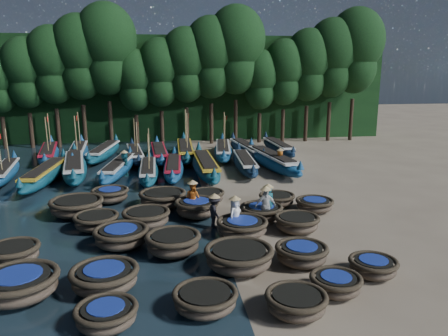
{
  "coord_description": "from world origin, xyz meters",
  "views": [
    {
      "loc": [
        -2.31,
        -20.51,
        7.0
      ],
      "look_at": [
        1.25,
        3.98,
        1.3
      ],
      "focal_mm": 35.0,
      "sensor_mm": 36.0,
      "label": 1
    }
  ],
  "objects": [
    {
      "name": "ground",
      "position": [
        0.0,
        0.0,
        0.0
      ],
      "size": [
        120.0,
        120.0,
        0.0
      ],
      "primitive_type": "plane",
      "color": "gray",
      "rests_on": "ground"
    },
    {
      "name": "foliage_wall",
      "position": [
        0.0,
        23.5,
        5.0
      ],
      "size": [
        40.0,
        3.0,
        10.0
      ],
      "primitive_type": "cube",
      "color": "black",
      "rests_on": "ground"
    },
    {
      "name": "coracle_1",
      "position": [
        -3.97,
        -9.37,
        0.37
      ],
      "size": [
        2.01,
        2.01,
        0.63
      ],
      "rotation": [
        0.0,
        0.0,
        -0.26
      ],
      "color": "brown",
      "rests_on": "ground"
    },
    {
      "name": "coracle_2",
      "position": [
        -1.19,
        -8.96,
        0.38
      ],
      "size": [
        2.21,
        2.21,
        0.66
      ],
      "rotation": [
        0.0,
        0.0,
        0.24
      ],
      "color": "brown",
      "rests_on": "ground"
    },
    {
      "name": "coracle_3",
      "position": [
        1.4,
        -9.53,
        0.39
      ],
      "size": [
        2.11,
        2.11,
        0.67
      ],
      "rotation": [
        0.0,
        0.0,
        -0.28
      ],
      "color": "brown",
      "rests_on": "ground"
    },
    {
      "name": "coracle_4",
      "position": [
        2.98,
        -8.6,
        0.37
      ],
      "size": [
        2.0,
        2.0,
        0.64
      ],
      "rotation": [
        0.0,
        0.0,
        -0.38
      ],
      "color": "brown",
      "rests_on": "ground"
    },
    {
      "name": "coracle_5",
      "position": [
        -6.81,
        -7.42,
        0.48
      ],
      "size": [
        2.65,
        2.65,
        0.83
      ],
      "rotation": [
        0.0,
        0.0,
        -0.16
      ],
      "color": "brown",
      "rests_on": "ground"
    },
    {
      "name": "coracle_6",
      "position": [
        -4.25,
        -7.3,
        0.46
      ],
      "size": [
        2.23,
        2.23,
        0.79
      ],
      "rotation": [
        0.0,
        0.0,
        0.03
      ],
      "color": "brown",
      "rests_on": "ground"
    },
    {
      "name": "coracle_7",
      "position": [
        0.27,
        -6.43,
        0.47
      ],
      "size": [
        2.88,
        2.88,
        0.83
      ],
      "rotation": [
        0.0,
        0.0,
        -0.29
      ],
      "color": "brown",
      "rests_on": "ground"
    },
    {
      "name": "coracle_8",
      "position": [
        2.59,
        -6.36,
        0.43
      ],
      "size": [
        1.96,
        1.96,
        0.74
      ],
      "rotation": [
        0.0,
        0.0,
        -0.0
      ],
      "color": "brown",
      "rests_on": "ground"
    },
    {
      "name": "coracle_9",
      "position": [
        4.73,
        -7.61,
        0.37
      ],
      "size": [
        1.77,
        1.77,
        0.63
      ],
      "rotation": [
        0.0,
        0.0,
        -0.14
      ],
      "color": "brown",
      "rests_on": "ground"
    },
    {
      "name": "coracle_10",
      "position": [
        -7.75,
        -4.87,
        0.44
      ],
      "size": [
        2.31,
        2.31,
        0.76
      ],
      "rotation": [
        0.0,
        0.0,
        0.44
      ],
      "color": "brown",
      "rests_on": "ground"
    },
    {
      "name": "coracle_11",
      "position": [
        -4.02,
        -3.78,
        0.46
      ],
      "size": [
        2.7,
        2.7,
        0.8
      ],
      "rotation": [
        0.0,
        0.0,
        -0.42
      ],
      "color": "brown",
      "rests_on": "ground"
    },
    {
      "name": "coracle_12",
      "position": [
        -2.0,
        -4.82,
        0.48
      ],
      "size": [
        2.4,
        2.4,
        0.84
      ],
      "rotation": [
        0.0,
        0.0,
        -0.25
      ],
      "color": "brown",
      "rests_on": "ground"
    },
    {
      "name": "coracle_13",
      "position": [
        0.98,
        -3.34,
        0.42
      ],
      "size": [
        2.48,
        2.48,
        0.72
      ],
      "rotation": [
        0.0,
        0.0,
        -0.23
      ],
      "color": "brown",
      "rests_on": "ground"
    },
    {
      "name": "coracle_14",
      "position": [
        3.42,
        -3.22,
        0.42
      ],
      "size": [
        2.3,
        2.3,
        0.74
      ],
      "rotation": [
        0.0,
        0.0,
        0.32
      ],
      "color": "brown",
      "rests_on": "ground"
    },
    {
      "name": "coracle_15",
      "position": [
        -5.26,
        -1.69,
        0.42
      ],
      "size": [
        2.44,
        2.44,
        0.73
      ],
      "rotation": [
        0.0,
        0.0,
        -0.42
      ],
      "color": "brown",
      "rests_on": "ground"
    },
    {
      "name": "coracle_16",
      "position": [
        -3.09,
        -1.66,
        0.45
      ],
      "size": [
        2.39,
        2.39,
        0.79
      ],
      "rotation": [
        0.0,
        0.0,
        -0.23
      ],
      "color": "brown",
      "rests_on": "ground"
    },
    {
      "name": "coracle_17",
      "position": [
        -0.74,
        -0.65,
        0.49
      ],
      "size": [
        2.45,
        2.45,
        0.84
      ],
      "rotation": [
        0.0,
        0.0,
        0.31
      ],
      "color": "brown",
      "rests_on": "ground"
    },
    {
      "name": "coracle_18",
      "position": [
        2.23,
        -1.47,
        0.41
      ],
      "size": [
        2.42,
        2.42,
        0.7
      ],
      "rotation": [
        0.0,
        0.0,
        -0.33
      ],
      "color": "brown",
      "rests_on": "ground"
    },
    {
      "name": "coracle_19",
      "position": [
        5.14,
        -0.64,
        0.37
      ],
      "size": [
        2.24,
        2.24,
        0.64
      ],
      "rotation": [
        0.0,
        0.0,
        0.32
      ],
      "color": "brown",
      "rests_on": "ground"
    },
    {
      "name": "coracle_20",
      "position": [
        -6.46,
        0.39,
        0.48
      ],
      "size": [
        3.19,
        3.19,
        0.85
      ],
      "rotation": [
        0.0,
        0.0,
        -0.43
      ],
      "color": "brown",
      "rests_on": "ground"
    },
    {
      "name": "coracle_21",
      "position": [
        -5.09,
        2.36,
        0.44
      ],
      "size": [
        2.39,
        2.39,
        0.75
      ],
      "rotation": [
        0.0,
        0.0,
        0.39
      ],
      "color": "brown",
      "rests_on": "ground"
    },
    {
      "name": "coracle_22",
      "position": [
        -2.34,
        1.11,
        0.48
      ],
      "size": [
        2.82,
        2.82,
        0.85
      ],
      "rotation": [
        0.0,
        0.0,
        0.3
      ],
      "color": "brown",
      "rests_on": "ground"
    },
    {
      "name": "coracle_23",
      "position": [
        -0.02,
        1.5,
        0.38
      ],
      "size": [
        2.23,
        2.23,
        0.66
      ],
      "rotation": [
        0.0,
        0.0,
        0.34
      ],
      "color": "brown",
      "rests_on": "ground"
    },
    {
      "name": "coracle_24",
      "position": [
        3.51,
        0.5,
        0.37
      ],
      "size": [
        2.22,
        2.22,
        0.65
      ],
      "rotation": [
        0.0,
        0.0,
        -0.34
      ],
      "color": "brown",
      "rests_on": "ground"
    },
    {
      "name": "long_boat_0",
      "position": [
        -12.25,
        8.31,
        0.5
      ],
      "size": [
        2.27,
        7.35,
        3.15
      ],
      "rotation": [
        0.0,
        0.0,
        0.14
      ],
      "color": "navy",
      "rests_on": "ground"
    },
    {
      "name": "long_boat_1",
      "position": [
        -9.5,
        7.04,
        0.56
      ],
      "size": [
        2.12,
        8.41,
        1.48
      ],
      "rotation": [
        0.0,
        0.0,
        -0.08
      ],
      "color": "navy",
      "rests_on": "ground"
    },
    {
      "name": "long_boat_2",
      "position": [
        -8.04,
        8.63,
        0.61
      ],
      "size": [
        3.09,
        8.99,
        1.6
      ],
      "rotation": [
        0.0,
        0.0,
        0.17
      ],
      "color": "navy",
      "rests_on": "ground"
    },
    {
      "name": "long_boat_3",
      "position": [
        -5.19,
        8.27,
        0.53
      ],
      "size": [
        2.53,
        7.89,
        1.4
      ],
      "rotation": [
        0.0,
        0.0,
        -0.15
      ],
      "color": "navy",
      "rests_on": "ground"
    },
    {
      "name": "long_boat_4",
      "position": [
        -3.21,
        7.29,
        0.5
      ],
      "size": [
        1.35,
        7.36,
        3.13
      ],
      "rotation": [
        0.0,
        0.0,
        0.01
      ],
      "color": "navy",
      "rests_on": "ground"
    },
    {
      "name": "long_boat_5",
      "position": [
        -1.57,
        7.96,
        0.51
      ],
      "size": [
        1.69,
        7.58,
        1.34
      ],
      "rotation": [
        0.0,
        0.0,
        -0.05
      ],
      "color": "navy",
      "rests_on": "ground"
    },
    {
      "name": "long_boat_6",
      "position": [
        0.55,
        7.79,
        0.6
      ],
      "size": [
        1.71,
        8.93,
        1.57
      ],
      "rotation": [
        0.0,
        0.0,
        0.02
      ],
      "color": "navy",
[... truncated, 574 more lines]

